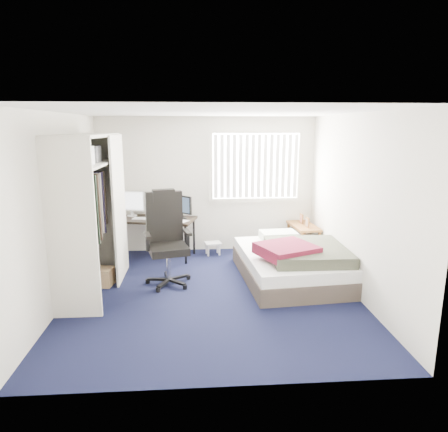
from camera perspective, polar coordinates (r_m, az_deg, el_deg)
name	(u,v)px	position (r m, az deg, el deg)	size (l,w,h in m)	color
ground	(212,293)	(5.79, -1.66, -10.96)	(4.20, 4.20, 0.00)	black
room_shell	(212,188)	(5.36, -1.77, 3.99)	(4.20, 4.20, 4.20)	silver
window_assembly	(256,166)	(7.46, 4.55, 7.09)	(1.72, 0.09, 1.32)	white
closet	(91,198)	(5.83, -18.52, 2.47)	(0.64, 1.84, 2.22)	beige
desk	(154,216)	(7.26, -9.92, -0.01)	(1.57, 1.02, 1.17)	black
office_chair	(167,248)	(6.07, -8.14, -4.51)	(0.80, 0.80, 1.40)	black
footstool	(213,245)	(7.38, -1.60, -4.18)	(0.32, 0.28, 0.23)	white
nightstand	(303,228)	(7.47, 11.28, -1.76)	(0.48, 0.84, 0.74)	brown
bed	(293,262)	(6.29, 9.82, -6.46)	(1.65, 2.10, 0.65)	#443931
pine_box	(101,277)	(6.28, -17.22, -8.28)	(0.36, 0.27, 0.27)	#A07F50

